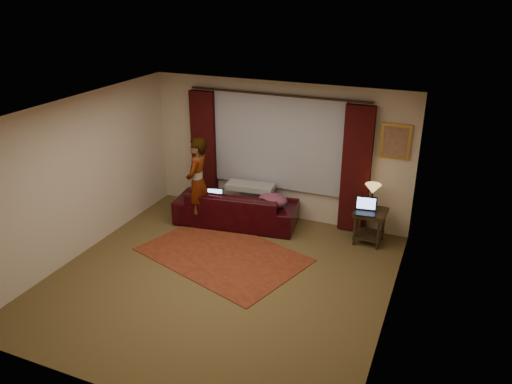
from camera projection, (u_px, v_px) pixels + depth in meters
floor at (220, 279)px, 7.67m from camera, size 5.00×5.00×0.01m
ceiling at (214, 113)px, 6.65m from camera, size 5.00×5.00×0.02m
wall_back at (278, 151)px, 9.29m from camera, size 5.00×0.02×2.60m
wall_front at (106, 295)px, 5.04m from camera, size 5.00×0.02×2.60m
wall_left at (79, 177)px, 8.05m from camera, size 0.02×5.00×2.60m
wall_right at (395, 233)px, 6.27m from camera, size 0.02×5.00×2.60m
sheer_curtain at (277, 142)px, 9.16m from camera, size 2.50×0.05×1.80m
drape_left at (204, 149)px, 9.77m from camera, size 0.50×0.14×2.30m
drape_right at (356, 170)px, 8.71m from camera, size 0.50×0.14×2.30m
curtain_rod at (277, 95)px, 8.77m from camera, size 0.04×0.04×3.40m
picture_frame at (395, 141)px, 8.34m from camera, size 0.50×0.04×0.60m
sofa at (236, 201)px, 9.27m from camera, size 2.36×1.27×0.91m
throw_blanket at (250, 174)px, 9.25m from camera, size 0.93×0.45×0.11m
clothing_pile at (273, 201)px, 9.00m from camera, size 0.67×0.61×0.23m
laptop_sofa at (214, 197)px, 9.17m from camera, size 0.38×0.40×0.23m
area_rug at (223, 255)px, 8.34m from camera, size 3.02×2.46×0.01m
end_table at (369, 226)px, 8.64m from camera, size 0.54×0.54×0.61m
tiffany_lamp at (372, 196)px, 8.54m from camera, size 0.29×0.29×0.44m
laptop_table at (366, 207)px, 8.36m from camera, size 0.41×0.43×0.26m
person at (198, 183)px, 9.06m from camera, size 0.57×0.57×1.69m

